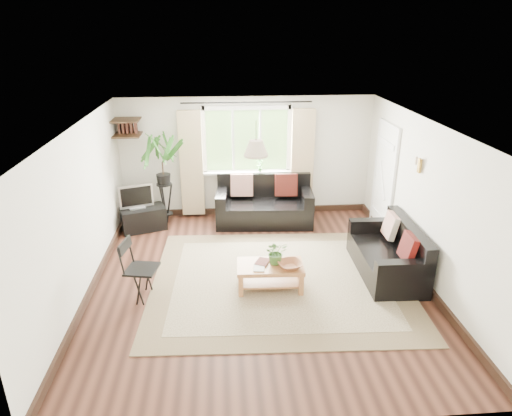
{
  "coord_description": "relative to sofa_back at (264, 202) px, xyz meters",
  "views": [
    {
      "loc": [
        -0.51,
        -6.07,
        3.68
      ],
      "look_at": [
        0.0,
        0.4,
        1.05
      ],
      "focal_mm": 32.0,
      "sensor_mm": 36.0,
      "label": 1
    }
  ],
  "objects": [
    {
      "name": "pendant_lamp",
      "position": [
        -0.3,
        -1.82,
        1.61
      ],
      "size": [
        0.36,
        0.36,
        0.54
      ],
      "primitive_type": null,
      "color": "beige",
      "rests_on": "ceiling"
    },
    {
      "name": "table_plant",
      "position": [
        -0.05,
        -2.41,
        0.14
      ],
      "size": [
        0.37,
        0.33,
        0.36
      ],
      "primitive_type": "imported",
      "rotation": [
        0.0,
        0.0,
        0.16
      ],
      "color": "#396327",
      "rests_on": "coffee_table"
    },
    {
      "name": "rug",
      "position": [
        0.02,
        -2.26,
        -0.43
      ],
      "size": [
        4.01,
        3.47,
        0.02
      ],
      "primitive_type": "cube",
      "rotation": [
        0.0,
        0.0,
        -0.04
      ],
      "color": "#BCB491",
      "rests_on": "floor"
    },
    {
      "name": "window",
      "position": [
        -0.3,
        0.49,
        1.11
      ],
      "size": [
        2.5,
        0.16,
        2.16
      ],
      "primitive_type": null,
      "color": "white",
      "rests_on": "wall_back"
    },
    {
      "name": "floor",
      "position": [
        -0.3,
        -2.22,
        -0.44
      ],
      "size": [
        5.5,
        5.5,
        0.0
      ],
      "primitive_type": "plane",
      "color": "black",
      "rests_on": "ground"
    },
    {
      "name": "wall_back",
      "position": [
        -0.3,
        0.53,
        0.76
      ],
      "size": [
        5.0,
        0.02,
        2.4
      ],
      "primitive_type": "cube",
      "color": "silver",
      "rests_on": "floor"
    },
    {
      "name": "sofa_back",
      "position": [
        0.0,
        0.0,
        0.0
      ],
      "size": [
        1.92,
        1.05,
        0.88
      ],
      "primitive_type": null,
      "rotation": [
        0.0,
        0.0,
        -0.07
      ],
      "color": "black",
      "rests_on": "floor"
    },
    {
      "name": "door",
      "position": [
        2.17,
        -0.52,
        0.56
      ],
      "size": [
        0.06,
        0.96,
        2.06
      ],
      "primitive_type": "cube",
      "color": "silver",
      "rests_on": "wall_right"
    },
    {
      "name": "ceiling",
      "position": [
        -0.3,
        -2.22,
        1.96
      ],
      "size": [
        5.5,
        5.5,
        0.0
      ],
      "primitive_type": "plane",
      "rotation": [
        3.14,
        0.0,
        0.0
      ],
      "color": "white",
      "rests_on": "floor"
    },
    {
      "name": "sofa_right",
      "position": [
        1.72,
        -2.14,
        -0.05
      ],
      "size": [
        1.67,
        0.86,
        0.78
      ],
      "primitive_type": null,
      "rotation": [
        0.0,
        0.0,
        -1.59
      ],
      "color": "black",
      "rests_on": "floor"
    },
    {
      "name": "book_b",
      "position": [
        -0.33,
        -2.34,
        -0.03
      ],
      "size": [
        0.27,
        0.3,
        0.02
      ],
      "primitive_type": "imported",
      "rotation": [
        0.0,
        0.0,
        -0.45
      ],
      "color": "#532721",
      "rests_on": "coffee_table"
    },
    {
      "name": "wall_sconce",
      "position": [
        2.13,
        -1.92,
        1.3
      ],
      "size": [
        0.12,
        0.12,
        0.28
      ],
      "primitive_type": null,
      "color": "beige",
      "rests_on": "wall_right"
    },
    {
      "name": "wall_front",
      "position": [
        -0.3,
        -4.97,
        0.76
      ],
      "size": [
        5.0,
        0.02,
        2.4
      ],
      "primitive_type": "cube",
      "color": "silver",
      "rests_on": "floor"
    },
    {
      "name": "wall_right",
      "position": [
        2.2,
        -2.22,
        0.76
      ],
      "size": [
        0.02,
        5.5,
        2.4
      ],
      "primitive_type": "cube",
      "color": "silver",
      "rests_on": "floor"
    },
    {
      "name": "folding_chair",
      "position": [
        -1.98,
        -2.55,
        0.01
      ],
      "size": [
        0.54,
        0.54,
        0.9
      ],
      "primitive_type": null,
      "rotation": [
        0.0,
        0.0,
        1.38
      ],
      "color": "black",
      "rests_on": "floor"
    },
    {
      "name": "tv",
      "position": [
        -2.43,
        -0.14,
        0.24
      ],
      "size": [
        0.66,
        0.4,
        0.48
      ],
      "primitive_type": null,
      "rotation": [
        0.0,
        0.0,
        0.34
      ],
      "color": "#A5A5AA",
      "rests_on": "tv_stand"
    },
    {
      "name": "palm_stand",
      "position": [
        -1.93,
        0.12,
        0.45
      ],
      "size": [
        0.85,
        0.85,
        1.79
      ],
      "primitive_type": null,
      "rotation": [
        0.0,
        0.0,
        -0.27
      ],
      "color": "black",
      "rests_on": "floor"
    },
    {
      "name": "tv_stand",
      "position": [
        -2.34,
        -0.14,
        -0.22
      ],
      "size": [
        0.92,
        0.7,
        0.44
      ],
      "primitive_type": "cube",
      "rotation": [
        0.0,
        0.0,
        0.34
      ],
      "color": "black",
      "rests_on": "floor"
    },
    {
      "name": "bowl",
      "position": [
        0.13,
        -2.55,
        0.0
      ],
      "size": [
        0.42,
        0.42,
        0.09
      ],
      "primitive_type": "imported",
      "rotation": [
        0.0,
        0.0,
        0.23
      ],
      "color": "brown",
      "rests_on": "coffee_table"
    },
    {
      "name": "book_a",
      "position": [
        -0.4,
        -2.53,
        -0.03
      ],
      "size": [
        0.19,
        0.24,
        0.02
      ],
      "primitive_type": "imported",
      "rotation": [
        0.0,
        0.0,
        -0.13
      ],
      "color": "white",
      "rests_on": "coffee_table"
    },
    {
      "name": "wall_left",
      "position": [
        -2.8,
        -2.22,
        0.76
      ],
      "size": [
        0.02,
        5.5,
        2.4
      ],
      "primitive_type": "cube",
      "color": "silver",
      "rests_on": "floor"
    },
    {
      "name": "sill_plant",
      "position": [
        -0.05,
        0.41,
        0.63
      ],
      "size": [
        0.14,
        0.1,
        0.27
      ],
      "primitive_type": "imported",
      "color": "#2D6023",
      "rests_on": "window"
    },
    {
      "name": "corner_shelf",
      "position": [
        -2.55,
        0.28,
        1.45
      ],
      "size": [
        0.5,
        0.5,
        0.34
      ],
      "primitive_type": null,
      "color": "black",
      "rests_on": "wall_back"
    },
    {
      "name": "coffee_table",
      "position": [
        -0.14,
        -2.45,
        -0.24
      ],
      "size": [
        0.99,
        0.57,
        0.4
      ],
      "primitive_type": null,
      "rotation": [
        0.0,
        0.0,
        -0.04
      ],
      "color": "brown",
      "rests_on": "floor"
    }
  ]
}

